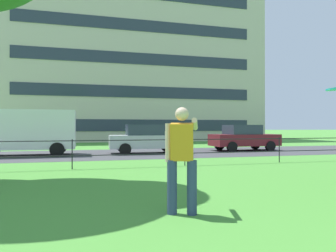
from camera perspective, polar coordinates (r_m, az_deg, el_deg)
name	(u,v)px	position (r m, az deg, el deg)	size (l,w,h in m)	color
street_strip	(153,153)	(16.86, -2.81, -4.98)	(80.00, 6.50, 0.01)	#424247
park_fence	(185,147)	(11.35, 3.13, -3.93)	(31.58, 0.04, 1.00)	black
person_thrower	(182,156)	(5.02, 2.58, -5.60)	(0.71, 0.72, 1.72)	navy
frisbee	(335,89)	(5.44, 28.43, 6.00)	(0.38, 0.38, 0.04)	#2DB2C6
panel_van_right	(22,130)	(16.73, -25.23, -0.65)	(5.02, 2.13, 2.24)	white
car_silver_far_left	(146,139)	(16.61, -3.99, -2.38)	(4.05, 1.92, 1.54)	#B7BABF
car_maroon_center	(244,138)	(19.05, 13.76, -2.10)	(4.04, 1.89, 1.54)	maroon
apartment_building_background	(129,70)	(37.49, -7.12, 10.13)	(27.12, 15.09, 16.27)	beige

